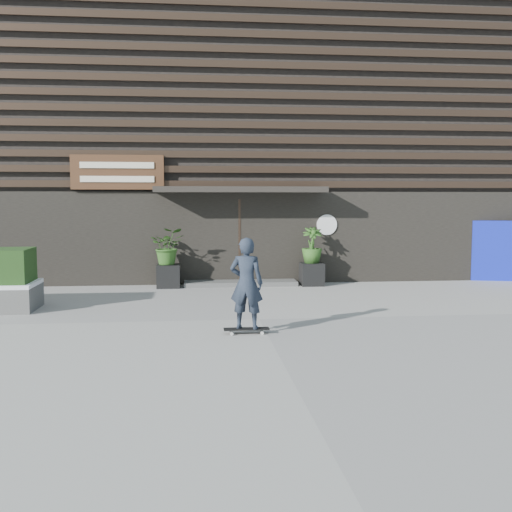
{
  "coord_description": "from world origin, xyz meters",
  "views": [
    {
      "loc": [
        -1.23,
        -11.31,
        2.3
      ],
      "look_at": [
        0.08,
        1.28,
        1.1
      ],
      "focal_mm": 42.16,
      "sensor_mm": 36.0,
      "label": 1
    }
  ],
  "objects": [
    {
      "name": "ground",
      "position": [
        0.0,
        0.0,
        0.0
      ],
      "size": [
        80.0,
        80.0,
        0.0
      ],
      "primitive_type": "plane",
      "color": "#9C9994",
      "rests_on": "ground"
    },
    {
      "name": "entrance_step",
      "position": [
        0.0,
        4.6,
        0.06
      ],
      "size": [
        3.0,
        0.8,
        0.12
      ],
      "primitive_type": "cube",
      "color": "#4A4A47",
      "rests_on": "ground"
    },
    {
      "name": "planter_pot_left",
      "position": [
        -1.9,
        4.4,
        0.3
      ],
      "size": [
        0.6,
        0.6,
        0.6
      ],
      "primitive_type": "cube",
      "color": "black",
      "rests_on": "ground"
    },
    {
      "name": "bamboo_left",
      "position": [
        -1.9,
        4.4,
        1.08
      ],
      "size": [
        0.86,
        0.75,
        0.96
      ],
      "primitive_type": "imported",
      "color": "#2D591E",
      "rests_on": "planter_pot_left"
    },
    {
      "name": "planter_pot_right",
      "position": [
        1.9,
        4.4,
        0.3
      ],
      "size": [
        0.6,
        0.6,
        0.6
      ],
      "primitive_type": "cube",
      "color": "black",
      "rests_on": "ground"
    },
    {
      "name": "bamboo_right",
      "position": [
        1.9,
        4.4,
        1.08
      ],
      "size": [
        0.54,
        0.54,
        0.96
      ],
      "primitive_type": "imported",
      "color": "#2D591E",
      "rests_on": "planter_pot_right"
    },
    {
      "name": "blue_tarp",
      "position": [
        7.48,
        4.7,
        0.85
      ],
      "size": [
        1.78,
        0.56,
        1.7
      ],
      "primitive_type": "cube",
      "rotation": [
        0.0,
        0.0,
        -0.25
      ],
      "color": "#0D19AF",
      "rests_on": "ground"
    },
    {
      "name": "building",
      "position": [
        -0.0,
        9.96,
        3.99
      ],
      "size": [
        18.0,
        11.0,
        8.0
      ],
      "color": "black",
      "rests_on": "ground"
    },
    {
      "name": "skateboarder",
      "position": [
        -0.35,
        -1.22,
        0.87
      ],
      "size": [
        0.78,
        0.51,
        1.66
      ],
      "color": "black",
      "rests_on": "ground"
    }
  ]
}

